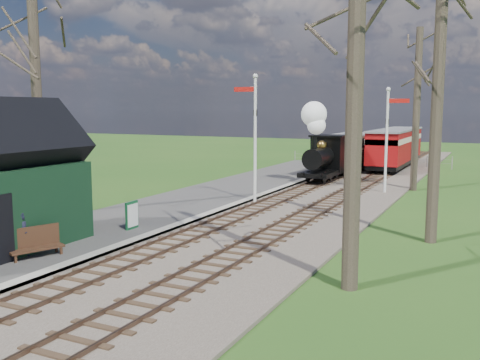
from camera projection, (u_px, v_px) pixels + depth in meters
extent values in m
ellipsoid|color=#385B23|center=(227.00, 243.00, 77.49)|extent=(57.60, 36.00, 16.20)
ellipsoid|color=#385B23|center=(360.00, 251.00, 79.23)|extent=(64.00, 40.00, 18.00)
cube|color=brown|center=(331.00, 189.00, 30.24)|extent=(8.00, 60.00, 0.10)
cube|color=brown|center=(301.00, 186.00, 31.01)|extent=(0.07, 60.00, 0.12)
cube|color=brown|center=(317.00, 187.00, 30.58)|extent=(0.07, 60.00, 0.12)
cube|color=#38281C|center=(309.00, 187.00, 30.80)|extent=(1.60, 60.00, 0.09)
cube|color=brown|center=(345.00, 189.00, 29.88)|extent=(0.07, 60.00, 0.12)
cube|color=brown|center=(363.00, 190.00, 29.45)|extent=(0.07, 60.00, 0.12)
cube|color=#38281C|center=(354.00, 190.00, 29.67)|extent=(1.60, 60.00, 0.09)
cube|color=#474442|center=(183.00, 205.00, 25.19)|extent=(5.00, 44.00, 0.20)
cube|color=#B2AD9E|center=(227.00, 208.00, 24.19)|extent=(0.40, 44.00, 0.21)
cylinder|color=silver|center=(255.00, 142.00, 25.37)|extent=(0.14, 0.14, 6.00)
sphere|color=silver|center=(255.00, 76.00, 24.96)|extent=(0.24, 0.24, 0.24)
cube|color=#B7140F|center=(245.00, 89.00, 25.28)|extent=(1.10, 0.08, 0.22)
cube|color=black|center=(255.00, 113.00, 25.18)|extent=(0.18, 0.06, 0.30)
cylinder|color=silver|center=(386.00, 143.00, 28.58)|extent=(0.14, 0.14, 5.50)
sphere|color=silver|center=(388.00, 89.00, 28.20)|extent=(0.24, 0.24, 0.24)
cube|color=#B7140F|center=(399.00, 101.00, 28.04)|extent=(1.10, 0.08, 0.22)
cube|color=black|center=(387.00, 122.00, 28.43)|extent=(0.18, 0.06, 0.30)
cylinder|color=#382D23|center=(36.00, 86.00, 21.67)|extent=(0.41, 0.41, 11.00)
cylinder|color=#382D23|center=(356.00, 50.00, 12.94)|extent=(0.42, 0.42, 12.00)
cylinder|color=#382D23|center=(438.00, 97.00, 17.85)|extent=(0.40, 0.40, 10.00)
cylinder|color=#382D23|center=(417.00, 110.00, 29.61)|extent=(0.39, 0.39, 9.00)
cube|color=slate|center=(369.00, 157.00, 43.05)|extent=(12.60, 0.02, 0.01)
cube|color=slate|center=(368.00, 160.00, 43.09)|extent=(12.60, 0.02, 0.02)
cylinder|color=slate|center=(369.00, 160.00, 43.09)|extent=(0.08, 0.08, 1.00)
cube|color=black|center=(323.00, 172.00, 33.02)|extent=(1.82, 4.28, 0.27)
cylinder|color=black|center=(320.00, 158.00, 32.32)|extent=(1.18, 2.78, 1.18)
cube|color=black|center=(329.00, 153.00, 34.03)|extent=(1.93, 1.71, 2.14)
cylinder|color=black|center=(314.00, 143.00, 31.24)|extent=(0.30, 0.30, 0.86)
sphere|color=#B27F34|center=(322.00, 145.00, 32.51)|extent=(0.56, 0.56, 0.56)
sphere|color=white|center=(316.00, 125.00, 31.06)|extent=(1.07, 1.07, 1.07)
sphere|color=white|center=(314.00, 114.00, 31.16)|extent=(1.50, 1.50, 1.50)
cylinder|color=black|center=(308.00, 176.00, 32.11)|extent=(0.11, 0.69, 0.69)
cylinder|color=black|center=(324.00, 177.00, 31.68)|extent=(0.11, 0.69, 0.69)
cube|color=black|center=(348.00, 165.00, 38.38)|extent=(2.03, 7.49, 0.32)
cube|color=#5C1915|center=(348.00, 156.00, 38.30)|extent=(2.14, 7.49, 0.96)
cube|color=beige|center=(348.00, 143.00, 38.17)|extent=(2.14, 7.49, 0.96)
cube|color=slate|center=(348.00, 135.00, 38.10)|extent=(2.25, 7.71, 0.13)
cube|color=black|center=(388.00, 164.00, 38.52)|extent=(2.12, 5.58, 0.33)
cube|color=maroon|center=(388.00, 155.00, 38.43)|extent=(2.23, 5.58, 1.00)
cube|color=beige|center=(389.00, 141.00, 38.30)|extent=(2.23, 5.58, 1.00)
cube|color=slate|center=(389.00, 133.00, 38.22)|extent=(2.34, 5.80, 0.13)
cube|color=black|center=(401.00, 158.00, 43.42)|extent=(2.12, 5.58, 0.33)
cube|color=maroon|center=(401.00, 150.00, 43.33)|extent=(2.23, 5.58, 1.00)
cube|color=beige|center=(402.00, 138.00, 43.20)|extent=(2.23, 5.58, 1.00)
cube|color=slate|center=(402.00, 131.00, 43.12)|extent=(2.34, 5.80, 0.13)
cube|color=#104C26|center=(132.00, 215.00, 19.63)|extent=(0.09, 0.70, 1.02)
cube|color=silver|center=(133.00, 215.00, 19.60)|extent=(0.03, 0.60, 0.84)
cube|color=#3F2516|center=(36.00, 249.00, 15.89)|extent=(1.01, 1.64, 0.07)
cube|color=#3F2516|center=(33.00, 238.00, 16.00)|extent=(0.64, 1.50, 0.68)
cube|color=#3F2516|center=(23.00, 260.00, 15.23)|extent=(0.07, 0.07, 0.23)
cube|color=#3F2516|center=(50.00, 248.00, 16.59)|extent=(0.07, 0.07, 0.23)
imported|color=black|center=(23.00, 235.00, 15.90)|extent=(0.38, 0.53, 1.36)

